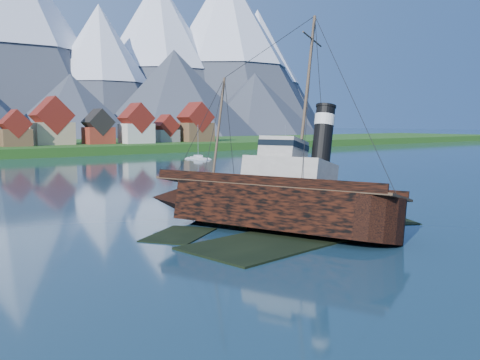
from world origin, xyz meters
TOP-DOWN VIEW (x-y plane):
  - ground at (0.00, 0.00)m, footprint 1400.00×1400.00m
  - shoal at (1.78, 2.15)m, footprint 31.71×21.24m
  - tugboat_wreck at (-0.40, 3.72)m, footprint 6.96×29.99m
  - sailboat_d at (61.17, 69.21)m, footprint 4.83×8.20m
  - sailboat_e at (50.35, 96.12)m, footprint 4.59×9.57m

SIDE VIEW (x-z plane):
  - shoal at x=1.78m, z-range -0.92..0.22m
  - ground at x=0.00m, z-range 0.00..0.00m
  - sailboat_e at x=50.35m, z-range -5.15..5.62m
  - sailboat_d at x=61.17m, z-range -5.23..5.73m
  - tugboat_wreck at x=-0.40m, z-range -8.90..14.87m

